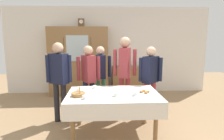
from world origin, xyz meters
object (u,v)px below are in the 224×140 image
object	(u,v)px
book_stack	(129,66)
mantel_clock	(81,23)
spoon_mid_left	(139,99)
spoon_far_right	(143,88)
tea_cup_near_right	(135,94)
person_near_right_end	(150,75)
bread_basket	(78,94)
tea_cup_far_right	(78,90)
person_behind_table_left	(101,71)
person_by_cabinet	(125,68)
dining_table	(113,99)
tea_cup_back_edge	(116,95)
bookshelf_low	(128,80)
tea_cup_mid_right	(85,97)
person_beside_shelf	(59,74)
pastry_plate	(145,92)
tea_cup_mid_left	(95,87)
wall_cabinet	(79,62)
spoon_far_left	(116,87)
person_behind_table_right	(89,74)

from	to	relation	value
book_stack	mantel_clock	bearing A→B (deg)	-177.95
spoon_mid_left	spoon_far_right	bearing A→B (deg)	72.67
tea_cup_near_right	person_near_right_end	size ratio (longest dim) A/B	0.08
mantel_clock	bread_basket	bearing A→B (deg)	-85.84
bread_basket	spoon_mid_left	world-z (taller)	bread_basket
tea_cup_far_right	person_behind_table_left	world-z (taller)	person_behind_table_left
tea_cup_near_right	person_by_cabinet	size ratio (longest dim) A/B	0.07
dining_table	person_by_cabinet	bearing A→B (deg)	71.83
mantel_clock	tea_cup_back_edge	distance (m)	3.20
bookshelf_low	spoon_mid_left	bearing A→B (deg)	-94.66
tea_cup_mid_right	person_beside_shelf	world-z (taller)	person_beside_shelf
spoon_far_right	person_behind_table_left	world-z (taller)	person_behind_table_left
spoon_far_right	person_by_cabinet	xyz separation A→B (m)	(-0.28, 0.65, 0.31)
dining_table	tea_cup_near_right	distance (m)	0.40
pastry_plate	person_beside_shelf	size ratio (longest dim) A/B	0.17
person_behind_table_left	person_by_cabinet	bearing A→B (deg)	-40.92
pastry_plate	person_by_cabinet	distance (m)	1.03
spoon_mid_left	book_stack	bearing A→B (deg)	85.34
dining_table	tea_cup_mid_right	xyz separation A→B (m)	(-0.47, -0.28, 0.13)
bread_basket	spoon_far_right	xyz separation A→B (m)	(1.19, 0.41, -0.03)
tea_cup_mid_left	wall_cabinet	bearing A→B (deg)	104.07
book_stack	spoon_mid_left	xyz separation A→B (m)	(-0.24, -2.95, -0.12)
book_stack	person_beside_shelf	world-z (taller)	person_beside_shelf
spoon_far_left	person_beside_shelf	world-z (taller)	person_beside_shelf
tea_cup_mid_left	book_stack	bearing A→B (deg)	66.84
tea_cup_back_edge	person_by_cabinet	world-z (taller)	person_by_cabinet
bread_basket	spoon_mid_left	size ratio (longest dim) A/B	2.02
tea_cup_far_right	person_near_right_end	xyz separation A→B (m)	(1.49, 0.65, 0.14)
spoon_mid_left	person_behind_table_left	bearing A→B (deg)	109.74
wall_cabinet	pastry_plate	size ratio (longest dim) A/B	7.40
person_behind_table_right	spoon_far_right	bearing A→B (deg)	-30.37
tea_cup_back_edge	tea_cup_mid_left	size ratio (longest dim) A/B	1.00
person_beside_shelf	bread_basket	bearing A→B (deg)	-57.71
bookshelf_low	tea_cup_near_right	xyz separation A→B (m)	(-0.28, -2.78, 0.37)
mantel_clock	person_by_cabinet	world-z (taller)	mantel_clock
spoon_far_right	tea_cup_mid_right	bearing A→B (deg)	-151.00
bookshelf_low	book_stack	xyz separation A→B (m)	(0.00, 0.00, 0.47)
tea_cup_mid_left	spoon_far_left	distance (m)	0.42
wall_cabinet	person_near_right_end	world-z (taller)	wall_cabinet
dining_table	spoon_far_right	distance (m)	0.68
tea_cup_back_edge	person_beside_shelf	world-z (taller)	person_beside_shelf
tea_cup_mid_left	spoon_mid_left	bearing A→B (deg)	-42.23
dining_table	tea_cup_near_right	world-z (taller)	tea_cup_near_right
tea_cup_near_right	tea_cup_back_edge	bearing A→B (deg)	-174.45
dining_table	person_behind_table_left	world-z (taller)	person_behind_table_left
spoon_far_left	person_by_cabinet	xyz separation A→B (m)	(0.24, 0.54, 0.31)
tea_cup_far_right	spoon_mid_left	distance (m)	1.14
bread_basket	spoon_mid_left	bearing A→B (deg)	-12.03
book_stack	person_beside_shelf	distance (m)	2.63
mantel_clock	tea_cup_mid_right	xyz separation A→B (m)	(0.32, -2.87, -1.39)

